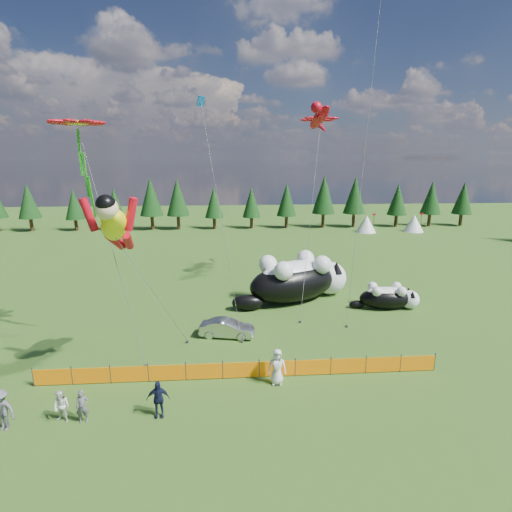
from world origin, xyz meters
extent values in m
plane|color=#113609|center=(0.00, 0.00, 0.00)|extent=(160.00, 160.00, 0.00)
cylinder|color=#262626|center=(-11.00, -3.00, 0.55)|extent=(0.06, 0.06, 1.10)
cylinder|color=#262626|center=(-9.00, -3.00, 0.55)|extent=(0.06, 0.06, 1.10)
cylinder|color=#262626|center=(-7.00, -3.00, 0.55)|extent=(0.06, 0.06, 1.10)
cylinder|color=#262626|center=(-5.00, -3.00, 0.55)|extent=(0.06, 0.06, 1.10)
cylinder|color=#262626|center=(-3.00, -3.00, 0.55)|extent=(0.06, 0.06, 1.10)
cylinder|color=#262626|center=(-1.00, -3.00, 0.55)|extent=(0.06, 0.06, 1.10)
cylinder|color=#262626|center=(1.00, -3.00, 0.55)|extent=(0.06, 0.06, 1.10)
cylinder|color=#262626|center=(3.00, -3.00, 0.55)|extent=(0.06, 0.06, 1.10)
cylinder|color=#262626|center=(5.00, -3.00, 0.55)|extent=(0.06, 0.06, 1.10)
cylinder|color=#262626|center=(7.00, -3.00, 0.55)|extent=(0.06, 0.06, 1.10)
cylinder|color=#262626|center=(9.00, -3.00, 0.55)|extent=(0.06, 0.06, 1.10)
cylinder|color=#262626|center=(11.00, -3.00, 0.55)|extent=(0.06, 0.06, 1.10)
cube|color=orange|center=(-10.00, -3.00, 0.50)|extent=(2.00, 0.04, 0.90)
cube|color=orange|center=(-8.00, -3.00, 0.50)|extent=(2.00, 0.04, 0.90)
cube|color=orange|center=(-6.00, -3.00, 0.50)|extent=(2.00, 0.04, 0.90)
cube|color=orange|center=(-4.00, -3.00, 0.50)|extent=(2.00, 0.04, 0.90)
cube|color=orange|center=(-2.00, -3.00, 0.50)|extent=(2.00, 0.04, 0.90)
cube|color=orange|center=(0.00, -3.00, 0.50)|extent=(2.00, 0.04, 0.90)
cube|color=orange|center=(2.00, -3.00, 0.50)|extent=(2.00, 0.04, 0.90)
cube|color=orange|center=(4.00, -3.00, 0.50)|extent=(2.00, 0.04, 0.90)
cube|color=orange|center=(6.00, -3.00, 0.50)|extent=(2.00, 0.04, 0.90)
cube|color=orange|center=(8.00, -3.00, 0.50)|extent=(2.00, 0.04, 0.90)
cube|color=orange|center=(10.00, -3.00, 0.50)|extent=(2.00, 0.04, 0.90)
ellipsoid|color=black|center=(4.88, 8.94, 1.64)|extent=(9.06, 6.93, 3.28)
ellipsoid|color=white|center=(4.88, 8.94, 2.46)|extent=(6.78, 5.09, 2.01)
sphere|color=white|center=(8.36, 10.55, 1.46)|extent=(2.92, 2.92, 2.92)
sphere|color=#EF5D6B|center=(9.48, 11.07, 1.46)|extent=(0.41, 0.41, 0.41)
ellipsoid|color=black|center=(0.91, 7.09, 0.64)|extent=(2.85, 2.23, 1.28)
cone|color=black|center=(8.73, 9.76, 2.63)|extent=(1.02, 1.02, 1.02)
cone|color=black|center=(7.99, 11.34, 2.63)|extent=(1.02, 1.02, 1.02)
sphere|color=white|center=(6.20, 10.86, 3.19)|extent=(1.53, 1.53, 1.53)
sphere|color=white|center=(7.20, 8.71, 3.19)|extent=(1.53, 1.53, 1.53)
sphere|color=white|center=(2.73, 9.24, 3.19)|extent=(1.53, 1.53, 1.53)
sphere|color=white|center=(3.73, 7.09, 3.19)|extent=(1.53, 1.53, 1.53)
ellipsoid|color=black|center=(11.98, 6.70, 0.84)|extent=(4.34, 2.29, 1.68)
ellipsoid|color=white|center=(11.98, 6.70, 1.26)|extent=(3.27, 1.65, 1.02)
sphere|color=white|center=(13.93, 6.54, 0.74)|extent=(1.49, 1.49, 1.49)
sphere|color=#EF5D6B|center=(14.56, 6.49, 0.74)|extent=(0.21, 0.21, 0.21)
ellipsoid|color=black|center=(9.75, 6.89, 0.33)|extent=(1.35, 0.76, 0.65)
cone|color=black|center=(13.89, 6.10, 1.34)|extent=(0.52, 0.52, 0.52)
cone|color=black|center=(13.96, 6.99, 1.34)|extent=(0.52, 0.52, 0.52)
sphere|color=white|center=(13.05, 7.22, 1.63)|extent=(0.78, 0.78, 0.78)
sphere|color=white|center=(12.95, 6.01, 1.63)|extent=(0.78, 0.78, 0.78)
sphere|color=white|center=(11.10, 7.38, 1.63)|extent=(0.78, 0.78, 0.78)
sphere|color=white|center=(11.00, 6.18, 1.63)|extent=(0.78, 0.78, 0.78)
imported|color=#BBBCC0|center=(-0.75, 2.34, 0.60)|extent=(3.85, 1.97, 1.21)
imported|color=#56555A|center=(-7.35, -6.22, 0.79)|extent=(0.64, 0.48, 1.59)
imported|color=silver|center=(-8.31, -6.12, 0.78)|extent=(0.85, 0.65, 1.56)
imported|color=#131834|center=(-3.97, -6.05, 0.91)|extent=(1.10, 0.60, 1.82)
imported|color=#56555A|center=(-10.72, -6.49, 0.98)|extent=(1.38, 0.93, 1.96)
imported|color=silver|center=(1.90, -3.68, 0.99)|extent=(1.00, 0.68, 1.98)
cylinder|color=#595959|center=(-4.78, -0.61, 4.35)|extent=(0.03, 0.03, 9.87)
cube|color=#262626|center=(-3.36, 1.56, 0.08)|extent=(0.15, 0.15, 0.16)
cylinder|color=#595959|center=(6.07, 8.70, 7.66)|extent=(0.03, 0.03, 17.65)
cube|color=#262626|center=(4.62, 4.30, 0.08)|extent=(0.15, 0.15, 0.16)
cylinder|color=#595959|center=(-7.02, -0.55, 6.89)|extent=(0.03, 0.03, 13.93)
cube|color=#262626|center=(-5.50, -1.42, 0.08)|extent=(0.15, 0.15, 0.16)
cube|color=#20931A|center=(-8.55, 0.32, 10.86)|extent=(0.22, 0.22, 4.88)
cylinder|color=#595959|center=(-1.00, 3.31, 7.78)|extent=(0.03, 0.03, 15.94)
cube|color=#262626|center=(0.20, 1.36, 0.08)|extent=(0.15, 0.15, 0.16)
cylinder|color=#595959|center=(9.09, 5.44, 12.55)|extent=(0.03, 0.03, 25.32)
cube|color=#262626|center=(7.78, 3.23, 0.08)|extent=(0.15, 0.15, 0.16)
camera|label=1|loc=(-0.63, -22.73, 11.80)|focal=28.00mm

